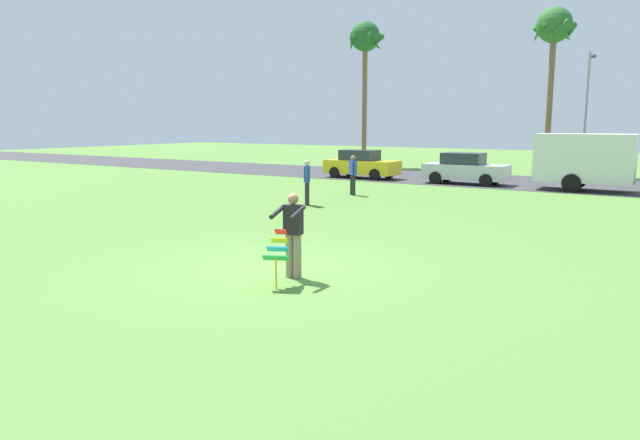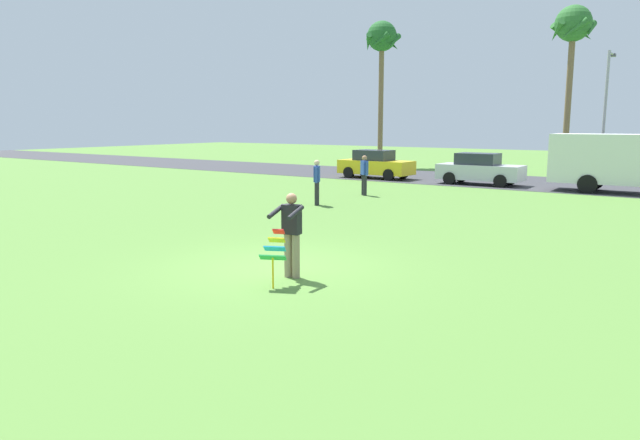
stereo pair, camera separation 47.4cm
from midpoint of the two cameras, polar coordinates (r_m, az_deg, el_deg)
name	(u,v)px [view 1 (the left image)]	position (r m, az deg, el deg)	size (l,w,h in m)	color
ground_plane	(276,268)	(12.82, -5.36, -4.68)	(120.00, 120.00, 0.00)	#568438
road_strip	(524,183)	(32.69, 18.86, 3.47)	(120.00, 8.00, 0.01)	#38383D
person_kite_flyer	(293,232)	(11.80, -3.81, -1.17)	(0.61, 0.71, 1.73)	gray
kite_held	(278,251)	(11.23, -5.35, -2.98)	(0.60, 0.73, 1.08)	red
parked_car_yellow	(361,165)	(33.47, 3.63, 5.40)	(4.25, 1.93, 1.60)	yellow
parked_car_silver	(465,169)	(31.00, 13.50, 4.84)	(4.21, 1.85, 1.60)	silver
parked_truck_white_box	(604,161)	(29.50, 25.50, 5.21)	(6.74, 2.22, 2.62)	silver
palm_tree_left_near	(365,44)	(43.52, 4.09, 16.72)	(2.58, 2.71, 10.21)	brown
palm_tree_right_near	(554,33)	(39.27, 21.45, 16.54)	(2.58, 2.71, 9.94)	brown
streetlight_pole	(586,107)	(36.63, 24.15, 10.00)	(0.24, 1.65, 7.00)	#9E9EA3
person_walker_near	(307,181)	(22.34, -1.88, 3.82)	(0.37, 0.51, 1.73)	#26262B
person_walker_far	(353,174)	(25.50, 2.68, 4.51)	(0.48, 0.39, 1.73)	#26262B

